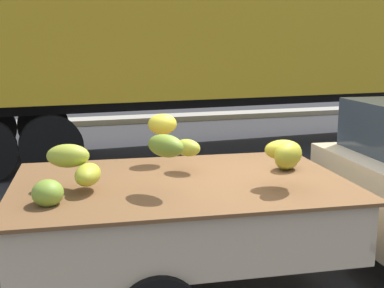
{
  "coord_description": "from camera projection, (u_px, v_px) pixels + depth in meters",
  "views": [
    {
      "loc": [
        -2.0,
        -4.0,
        2.27
      ],
      "look_at": [
        -0.64,
        0.51,
        1.31
      ],
      "focal_mm": 46.0,
      "sensor_mm": 36.0,
      "label": 1
    }
  ],
  "objects": [
    {
      "name": "ground",
      "position": [
        271.0,
        282.0,
        4.77
      ],
      "size": [
        220.0,
        220.0,
        0.0
      ],
      "primitive_type": "plane",
      "color": "#28282B"
    },
    {
      "name": "curb_strip",
      "position": [
        117.0,
        120.0,
        14.39
      ],
      "size": [
        80.0,
        0.8,
        0.16
      ],
      "primitive_type": "cube",
      "color": "gray",
      "rests_on": "ground"
    },
    {
      "name": "semi_trailer",
      "position": [
        216.0,
        31.0,
        10.33
      ],
      "size": [
        12.11,
        3.17,
        3.95
      ],
      "rotation": [
        0.0,
        0.0,
        0.05
      ],
      "color": "gold",
      "rests_on": "ground"
    }
  ]
}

